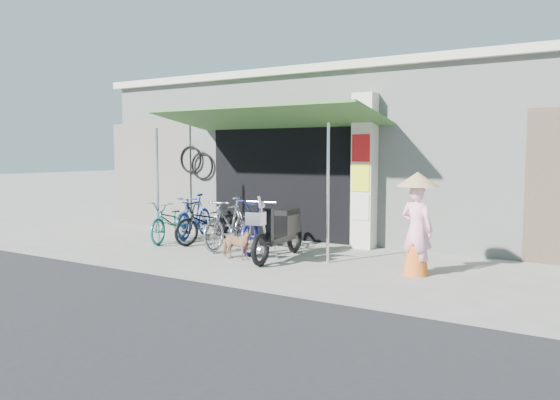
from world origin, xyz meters
The scene contains 14 objects.
ground centered at (0.00, 0.00, 0.00)m, with size 80.00×80.00×0.00m, color gray.
road_strip centered at (0.00, -4.50, 0.01)m, with size 80.00×6.00×0.01m, color #29292B.
bicycle_shop centered at (0.00, 5.09, 1.83)m, with size 12.30×5.30×3.66m.
shop_pillar centered at (0.85, 2.45, 1.50)m, with size 0.42×0.44×3.00m.
awning centered at (-0.90, 1.63, 2.51)m, with size 4.60×1.88×2.72m.
neighbour_left centered at (-5.00, 2.59, 1.30)m, with size 2.60×0.06×2.60m, color #6B665B.
bike_teal centered at (-2.91, 1.03, 0.43)m, with size 0.57×1.64×0.86m, color #186E5F.
bike_blue centered at (-2.76, 1.61, 0.48)m, with size 0.45×1.60×0.96m, color navy.
bike_black centered at (-2.07, 1.26, 0.44)m, with size 0.58×1.66×0.87m, color black.
bike_silver centered at (-1.34, 0.99, 0.50)m, with size 0.47×1.67×1.00m, color #A3A2A7.
bike_navy centered at (-0.63, 1.17, 0.50)m, with size 0.67×1.92×1.01m, color navy.
street_dog centered at (-0.58, 0.14, 0.27)m, with size 0.29×0.64×0.54m, color tan.
moped centered at (0.03, 0.62, 0.49)m, with size 0.54×1.90×1.08m.
nun centered at (2.47, 0.62, 0.79)m, with size 0.64×0.64×1.57m.
Camera 1 is at (4.99, -7.45, 1.87)m, focal length 35.00 mm.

